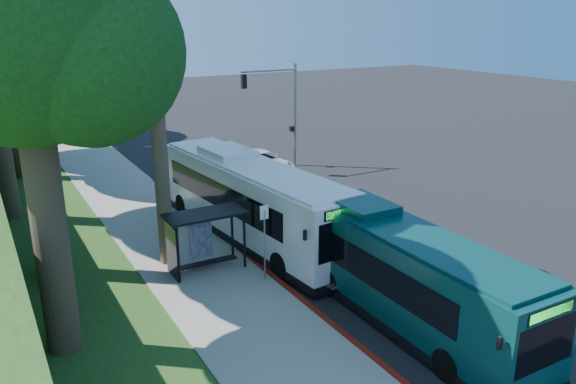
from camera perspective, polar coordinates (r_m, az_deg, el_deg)
ground at (r=28.84m, az=2.57°, el=-2.84°), size 140.00×140.00×0.00m
sidewalk at (r=25.91m, az=-11.26°, el=-5.46°), size 4.50×70.00×0.12m
red_curb at (r=23.31m, az=-2.61°, el=-7.78°), size 0.25×30.00×0.13m
grass_verge at (r=29.57m, az=-25.01°, el=-3.96°), size 8.00×70.00×0.06m
bus_shelter at (r=22.76m, az=-9.06°, el=-3.87°), size 3.20×1.51×2.55m
stop_sign_pole at (r=21.53m, az=-2.40°, el=-4.14°), size 0.35×0.06×3.17m
traffic_signal_pole at (r=37.99m, az=-0.62°, el=9.02°), size 4.10×0.30×7.00m
tree_2 at (r=38.87m, az=-27.09°, el=16.36°), size 8.82×8.40×15.12m
tree_5 at (r=62.92m, az=-27.02°, el=14.71°), size 7.35×7.00×12.86m
tree_6 at (r=16.86m, az=-25.09°, el=14.88°), size 7.56×7.20×13.74m
white_bus at (r=26.00m, az=-3.83°, el=-0.70°), size 3.97×13.36×3.92m
teal_bus at (r=19.91m, az=10.56°, el=-7.37°), size 2.65×11.98×3.56m
pickup at (r=37.07m, az=-2.72°, el=3.00°), size 3.20×5.69×1.50m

